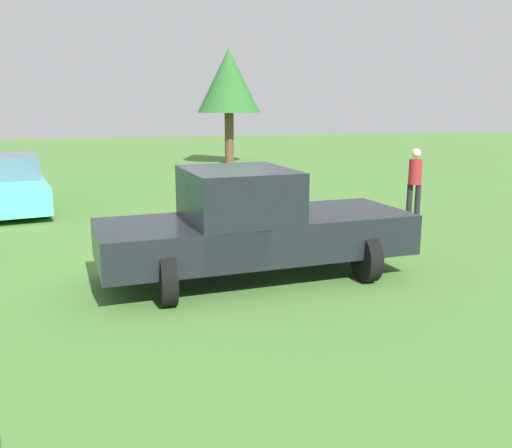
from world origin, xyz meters
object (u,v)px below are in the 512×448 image
pickup_truck (248,223)px  tree_back_right (229,82)px  sedan_far (8,185)px  person_bystander (415,179)px

pickup_truck → tree_back_right: (-17.55, 3.68, 2.86)m
sedan_far → person_bystander: size_ratio=2.86×
sedan_far → person_bystander: person_bystander is taller
pickup_truck → sedan_far: 8.94m
pickup_truck → sedan_far: size_ratio=1.05×
sedan_far → person_bystander: 10.66m
pickup_truck → tree_back_right: 18.16m
person_bystander → pickup_truck: bearing=-14.9°
pickup_truck → person_bystander: pickup_truck is taller
person_bystander → tree_back_right: size_ratio=0.33×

